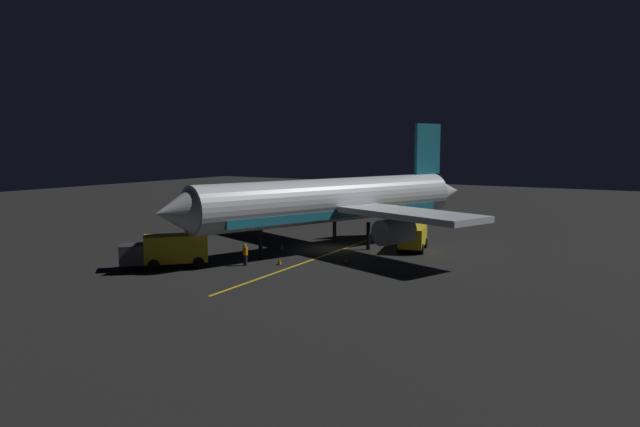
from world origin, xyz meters
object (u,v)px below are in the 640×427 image
object	(u,v)px
ground_crew_worker	(245,255)
baggage_truck	(168,251)
catering_truck	(414,237)
airliner	(336,202)
traffic_cone_near_left	(282,247)
traffic_cone_under_wing	(346,260)
traffic_cone_near_right	(280,262)

from	to	relation	value
ground_crew_worker	baggage_truck	bearing A→B (deg)	38.95
catering_truck	ground_crew_worker	distance (m)	16.34
airliner	baggage_truck	distance (m)	16.17
catering_truck	traffic_cone_near_left	xyz separation A→B (m)	(10.20, 6.53, -0.91)
airliner	baggage_truck	xyz separation A→B (m)	(6.95, 14.28, -3.01)
ground_crew_worker	traffic_cone_near_left	distance (m)	7.56
ground_crew_worker	traffic_cone_near_left	bearing A→B (deg)	-77.64
traffic_cone_under_wing	baggage_truck	bearing A→B (deg)	39.08
baggage_truck	ground_crew_worker	bearing A→B (deg)	-141.05
airliner	baggage_truck	world-z (taller)	airliner
baggage_truck	ground_crew_worker	size ratio (longest dim) A/B	3.56
airliner	traffic_cone_under_wing	xyz separation A→B (m)	(-4.04, 5.35, -4.09)
baggage_truck	traffic_cone_under_wing	bearing A→B (deg)	-140.92
baggage_truck	traffic_cone_near_right	bearing A→B (deg)	-141.62
traffic_cone_near_right	traffic_cone_under_wing	world-z (taller)	same
baggage_truck	traffic_cone_near_left	xyz separation A→B (m)	(-3.04, -11.12, -1.07)
airliner	traffic_cone_near_left	world-z (taller)	airliner
traffic_cone_under_wing	catering_truck	bearing A→B (deg)	-104.48
traffic_cone_under_wing	ground_crew_worker	bearing A→B (deg)	39.18
catering_truck	traffic_cone_near_right	bearing A→B (deg)	62.35
ground_crew_worker	traffic_cone_near_right	xyz separation A→B (m)	(-2.18, -1.65, -0.64)
baggage_truck	traffic_cone_under_wing	distance (m)	14.20
airliner	ground_crew_worker	size ratio (longest dim) A/B	19.74
ground_crew_worker	traffic_cone_near_left	world-z (taller)	ground_crew_worker
airliner	traffic_cone_under_wing	bearing A→B (deg)	127.05
traffic_cone_near_left	baggage_truck	bearing A→B (deg)	74.72
baggage_truck	catering_truck	size ratio (longest dim) A/B	0.90
catering_truck	ground_crew_worker	size ratio (longest dim) A/B	3.95
traffic_cone_near_left	traffic_cone_near_right	world-z (taller)	same
airliner	ground_crew_worker	xyz separation A→B (m)	(2.30, 10.52, -3.45)
traffic_cone_near_left	traffic_cone_under_wing	distance (m)	8.25
ground_crew_worker	traffic_cone_under_wing	size ratio (longest dim) A/B	3.16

